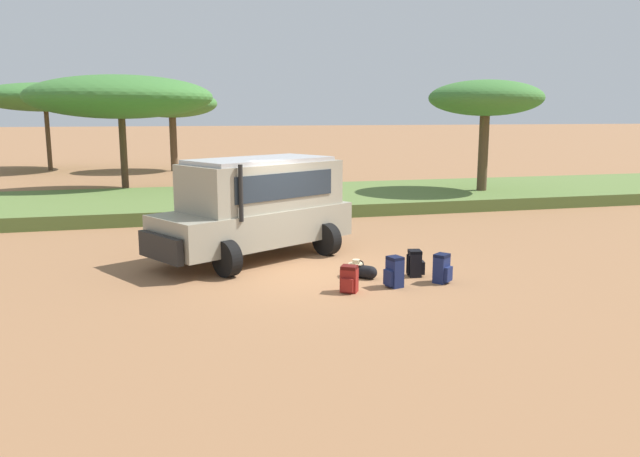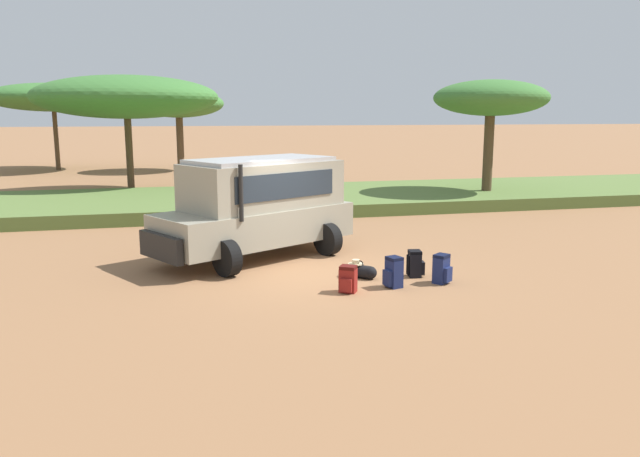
{
  "view_description": "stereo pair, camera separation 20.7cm",
  "coord_description": "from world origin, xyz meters",
  "px_view_note": "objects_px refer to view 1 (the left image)",
  "views": [
    {
      "loc": [
        -3.3,
        -13.02,
        3.52
      ],
      "look_at": [
        0.11,
        0.07,
        1.0
      ],
      "focal_mm": 35.0,
      "sensor_mm": 36.0,
      "label": 1
    },
    {
      "loc": [
        -3.1,
        -13.07,
        3.52
      ],
      "look_at": [
        0.11,
        0.07,
        1.0
      ],
      "focal_mm": 35.0,
      "sensor_mm": 36.0,
      "label": 2
    }
  ],
  "objects_px": {
    "backpack_beside_front_wheel": "(349,279)",
    "backpack_outermost": "(442,269)",
    "duffel_bag_low_black_case": "(360,271)",
    "backpack_near_rear_wheel": "(394,272)",
    "acacia_tree_centre_back": "(172,104)",
    "safari_vehicle": "(257,206)",
    "acacia_tree_right_mid": "(486,99)",
    "backpack_cluster_center": "(415,264)",
    "acacia_tree_left_mid": "(120,97)",
    "acacia_tree_far_left": "(45,97)"
  },
  "relations": [
    {
      "from": "backpack_beside_front_wheel",
      "to": "backpack_outermost",
      "type": "relative_size",
      "value": 0.87
    },
    {
      "from": "backpack_beside_front_wheel",
      "to": "duffel_bag_low_black_case",
      "type": "relative_size",
      "value": 0.84
    },
    {
      "from": "backpack_near_rear_wheel",
      "to": "backpack_outermost",
      "type": "xyz_separation_m",
      "value": [
        1.09,
        0.05,
        -0.01
      ]
    },
    {
      "from": "backpack_outermost",
      "to": "acacia_tree_centre_back",
      "type": "xyz_separation_m",
      "value": [
        -4.66,
        27.71,
        3.73
      ]
    },
    {
      "from": "duffel_bag_low_black_case",
      "to": "safari_vehicle",
      "type": "bearing_deg",
      "value": 126.75
    },
    {
      "from": "duffel_bag_low_black_case",
      "to": "acacia_tree_right_mid",
      "type": "height_order",
      "value": "acacia_tree_right_mid"
    },
    {
      "from": "backpack_cluster_center",
      "to": "acacia_tree_left_mid",
      "type": "distance_m",
      "value": 18.36
    },
    {
      "from": "backpack_beside_front_wheel",
      "to": "backpack_cluster_center",
      "type": "height_order",
      "value": "backpack_cluster_center"
    },
    {
      "from": "acacia_tree_left_mid",
      "to": "acacia_tree_right_mid",
      "type": "height_order",
      "value": "acacia_tree_left_mid"
    },
    {
      "from": "acacia_tree_right_mid",
      "to": "backpack_near_rear_wheel",
      "type": "bearing_deg",
      "value": -126.18
    },
    {
      "from": "duffel_bag_low_black_case",
      "to": "acacia_tree_far_left",
      "type": "relative_size",
      "value": 0.08
    },
    {
      "from": "backpack_outermost",
      "to": "acacia_tree_centre_back",
      "type": "bearing_deg",
      "value": 99.55
    },
    {
      "from": "backpack_outermost",
      "to": "acacia_tree_far_left",
      "type": "xyz_separation_m",
      "value": [
        -12.1,
        30.01,
        4.14
      ]
    },
    {
      "from": "duffel_bag_low_black_case",
      "to": "acacia_tree_left_mid",
      "type": "relative_size",
      "value": 0.08
    },
    {
      "from": "acacia_tree_far_left",
      "to": "acacia_tree_right_mid",
      "type": "distance_m",
      "value": 26.97
    },
    {
      "from": "backpack_cluster_center",
      "to": "acacia_tree_left_mid",
      "type": "relative_size",
      "value": 0.07
    },
    {
      "from": "backpack_outermost",
      "to": "acacia_tree_far_left",
      "type": "distance_m",
      "value": 32.62
    },
    {
      "from": "acacia_tree_right_mid",
      "to": "acacia_tree_left_mid",
      "type": "bearing_deg",
      "value": 155.69
    },
    {
      "from": "backpack_cluster_center",
      "to": "backpack_outermost",
      "type": "distance_m",
      "value": 0.72
    },
    {
      "from": "backpack_near_rear_wheel",
      "to": "duffel_bag_low_black_case",
      "type": "bearing_deg",
      "value": 116.59
    },
    {
      "from": "safari_vehicle",
      "to": "backpack_cluster_center",
      "type": "distance_m",
      "value": 4.15
    },
    {
      "from": "backpack_outermost",
      "to": "acacia_tree_left_mid",
      "type": "distance_m",
      "value": 19.06
    },
    {
      "from": "backpack_cluster_center",
      "to": "acacia_tree_right_mid",
      "type": "relative_size",
      "value": 0.12
    },
    {
      "from": "duffel_bag_low_black_case",
      "to": "backpack_near_rear_wheel",
      "type": "bearing_deg",
      "value": -63.41
    },
    {
      "from": "safari_vehicle",
      "to": "backpack_outermost",
      "type": "bearing_deg",
      "value": -44.33
    },
    {
      "from": "safari_vehicle",
      "to": "acacia_tree_right_mid",
      "type": "height_order",
      "value": "acacia_tree_right_mid"
    },
    {
      "from": "safari_vehicle",
      "to": "acacia_tree_right_mid",
      "type": "bearing_deg",
      "value": 36.55
    },
    {
      "from": "acacia_tree_left_mid",
      "to": "acacia_tree_right_mid",
      "type": "bearing_deg",
      "value": -24.31
    },
    {
      "from": "safari_vehicle",
      "to": "backpack_beside_front_wheel",
      "type": "bearing_deg",
      "value": -69.86
    },
    {
      "from": "backpack_cluster_center",
      "to": "backpack_outermost",
      "type": "relative_size",
      "value": 0.94
    },
    {
      "from": "duffel_bag_low_black_case",
      "to": "acacia_tree_left_mid",
      "type": "xyz_separation_m",
      "value": [
        -5.56,
        16.43,
        4.03
      ]
    },
    {
      "from": "backpack_cluster_center",
      "to": "acacia_tree_right_mid",
      "type": "distance_m",
      "value": 13.14
    },
    {
      "from": "backpack_beside_front_wheel",
      "to": "acacia_tree_centre_back",
      "type": "bearing_deg",
      "value": 95.26
    },
    {
      "from": "backpack_beside_front_wheel",
      "to": "acacia_tree_far_left",
      "type": "height_order",
      "value": "acacia_tree_far_left"
    },
    {
      "from": "backpack_cluster_center",
      "to": "acacia_tree_centre_back",
      "type": "relative_size",
      "value": 0.11
    },
    {
      "from": "acacia_tree_right_mid",
      "to": "duffel_bag_low_black_case",
      "type": "bearing_deg",
      "value": -130.02
    },
    {
      "from": "backpack_beside_front_wheel",
      "to": "acacia_tree_left_mid",
      "type": "xyz_separation_m",
      "value": [
        -5.0,
        17.44,
        3.92
      ]
    },
    {
      "from": "safari_vehicle",
      "to": "backpack_near_rear_wheel",
      "type": "distance_m",
      "value": 4.16
    },
    {
      "from": "acacia_tree_left_mid",
      "to": "backpack_near_rear_wheel",
      "type": "bearing_deg",
      "value": -70.87
    },
    {
      "from": "safari_vehicle",
      "to": "acacia_tree_centre_back",
      "type": "height_order",
      "value": "acacia_tree_centre_back"
    },
    {
      "from": "safari_vehicle",
      "to": "backpack_beside_front_wheel",
      "type": "relative_size",
      "value": 9.88
    },
    {
      "from": "backpack_near_rear_wheel",
      "to": "acacia_tree_right_mid",
      "type": "xyz_separation_m",
      "value": [
        8.03,
        10.97,
        3.74
      ]
    },
    {
      "from": "backpack_cluster_center",
      "to": "acacia_tree_right_mid",
      "type": "height_order",
      "value": "acacia_tree_right_mid"
    },
    {
      "from": "acacia_tree_centre_back",
      "to": "acacia_tree_right_mid",
      "type": "relative_size",
      "value": 1.14
    },
    {
      "from": "safari_vehicle",
      "to": "backpack_outermost",
      "type": "relative_size",
      "value": 8.61
    },
    {
      "from": "acacia_tree_far_left",
      "to": "acacia_tree_centre_back",
      "type": "height_order",
      "value": "acacia_tree_far_left"
    },
    {
      "from": "backpack_near_rear_wheel",
      "to": "safari_vehicle",
      "type": "bearing_deg",
      "value": 124.27
    },
    {
      "from": "backpack_near_rear_wheel",
      "to": "acacia_tree_centre_back",
      "type": "xyz_separation_m",
      "value": [
        -3.57,
        27.76,
        3.72
      ]
    },
    {
      "from": "backpack_cluster_center",
      "to": "backpack_near_rear_wheel",
      "type": "distance_m",
      "value": 1.03
    },
    {
      "from": "backpack_beside_front_wheel",
      "to": "acacia_tree_right_mid",
      "type": "height_order",
      "value": "acacia_tree_right_mid"
    }
  ]
}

